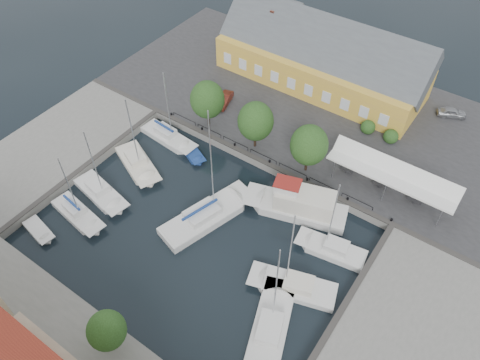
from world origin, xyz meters
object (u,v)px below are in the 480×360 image
at_px(west_boat_c, 101,194).
at_px(launch_sw, 39,231).
at_px(trawler, 299,206).
at_px(car_silver, 452,112).
at_px(west_boat_a, 168,138).
at_px(west_boat_b, 138,164).
at_px(center_sailboat, 206,217).
at_px(car_red, 224,100).
at_px(east_boat_a, 332,250).
at_px(tent_canopy, 394,173).
at_px(west_boat_d, 78,215).
at_px(east_boat_b, 294,287).
at_px(launch_nw, 193,154).
at_px(warehouse, 319,58).
at_px(east_boat_c, 270,329).

xyz_separation_m(west_boat_c, launch_sw, (-1.56, -7.31, -0.17)).
xyz_separation_m(trawler, launch_sw, (-20.92, -17.89, -0.93)).
xyz_separation_m(car_silver, west_boat_a, (-27.74, -23.46, -1.35)).
xyz_separation_m(trawler, west_boat_b, (-19.16, -4.83, -0.76)).
bearing_deg(trawler, car_silver, 70.73).
bearing_deg(center_sailboat, car_red, 120.13).
xyz_separation_m(east_boat_a, west_boat_c, (-24.76, -8.02, -0.00)).
bearing_deg(east_boat_a, trawler, 154.56).
height_order(trawler, east_boat_a, east_boat_a).
bearing_deg(east_boat_a, tent_canopy, 81.66).
height_order(center_sailboat, launch_sw, center_sailboat).
bearing_deg(west_boat_c, west_boat_d, -86.51).
bearing_deg(east_boat_b, west_boat_b, 171.48).
bearing_deg(trawler, west_boat_d, -143.59).
bearing_deg(center_sailboat, launch_nw, 136.86).
bearing_deg(car_silver, west_boat_d, 119.48).
bearing_deg(west_boat_a, east_boat_b, -21.08).
bearing_deg(west_boat_c, car_silver, 51.35).
xyz_separation_m(tent_canopy, west_boat_d, (-26.03, -21.72, -3.41)).
height_order(car_red, center_sailboat, center_sailboat).
bearing_deg(west_boat_b, east_boat_b, -8.52).
bearing_deg(launch_nw, warehouse, 75.99).
bearing_deg(east_boat_c, west_boat_c, 173.78).
bearing_deg(car_silver, east_boat_b, 148.11).
bearing_deg(car_silver, west_boat_b, 111.68).
height_order(tent_canopy, launch_nw, tent_canopy).
bearing_deg(launch_sw, trawler, 40.55).
bearing_deg(east_boat_a, center_sailboat, -162.99).
height_order(car_silver, west_boat_d, west_boat_d).
relative_size(car_red, center_sailboat, 0.26).
relative_size(trawler, west_boat_c, 1.10).
bearing_deg(warehouse, west_boat_a, -114.78).
relative_size(west_boat_c, west_boat_d, 1.06).
xyz_separation_m(east_boat_b, west_boat_b, (-23.55, 3.53, -0.00)).
bearing_deg(west_boat_b, west_boat_d, -89.93).
bearing_deg(trawler, east_boat_c, -70.29).
distance_m(trawler, west_boat_b, 19.77).
bearing_deg(west_boat_d, center_sailboat, 33.30).
bearing_deg(warehouse, launch_nw, -104.01).
distance_m(car_red, launch_sw, 27.81).
distance_m(east_boat_b, launch_nw, 21.25).
height_order(west_boat_c, launch_nw, west_boat_c).
distance_m(tent_canopy, west_boat_d, 34.07).
height_order(center_sailboat, east_boat_b, center_sailboat).
distance_m(west_boat_b, west_boat_d, 9.29).
bearing_deg(tent_canopy, center_sailboat, -135.70).
height_order(west_boat_b, launch_nw, west_boat_b).
distance_m(car_red, launch_nw, 9.57).
xyz_separation_m(east_boat_b, east_boat_c, (0.34, -4.84, -0.00)).
distance_m(tent_canopy, launch_nw, 23.31).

